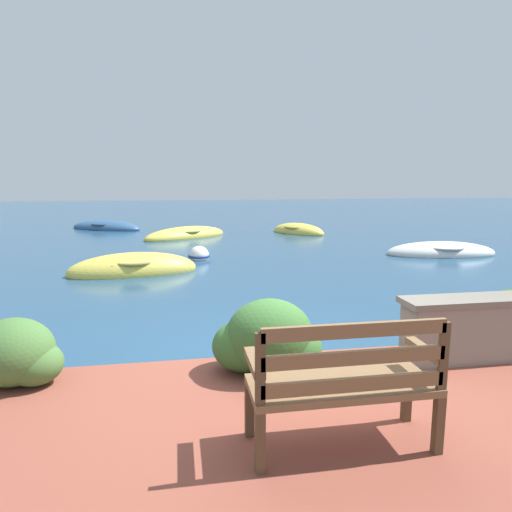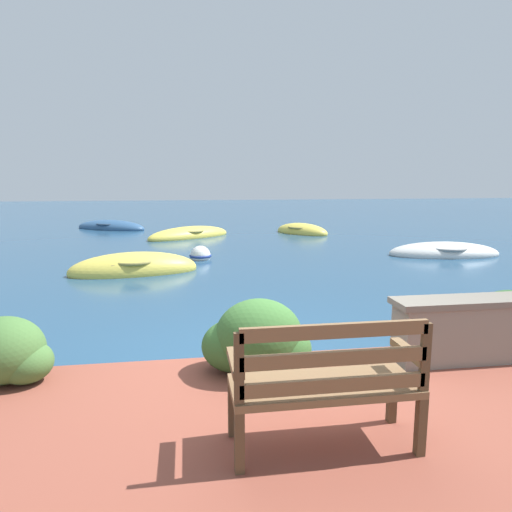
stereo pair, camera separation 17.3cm
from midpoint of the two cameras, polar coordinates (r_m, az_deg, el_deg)
ground_plane at (r=4.92m, az=2.42°, el=-14.49°), size 80.00×80.00×0.00m
park_bench at (r=3.14m, az=10.41°, el=-15.16°), size 1.26×0.48×0.93m
stone_wall at (r=5.16m, az=27.57°, el=-8.00°), size 1.91×0.39×0.64m
hedge_clump_far_left at (r=4.65m, az=-28.13°, el=-10.79°), size 0.88×0.63×0.60m
hedge_clump_left at (r=4.33m, az=1.31°, el=-10.51°), size 1.02×0.74×0.69m
hedge_clump_centre at (r=5.61m, az=29.68°, el=-7.36°), size 0.93×0.67×0.63m
rowboat_nearest at (r=10.20m, az=-14.53°, el=-1.68°), size 2.87×1.50×0.79m
rowboat_mid at (r=13.16m, az=22.77°, el=0.32°), size 3.06×1.61×0.63m
rowboat_far at (r=16.06m, az=-8.03°, el=2.53°), size 3.27×2.70×0.67m
rowboat_outer at (r=17.14m, az=6.04°, el=3.03°), size 2.16×2.45×0.67m
rowboat_distant at (r=19.42m, az=-17.44°, el=3.40°), size 3.27×2.53×0.65m
mooring_buoy at (r=11.60m, az=-6.54°, el=0.02°), size 0.56×0.56×0.51m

